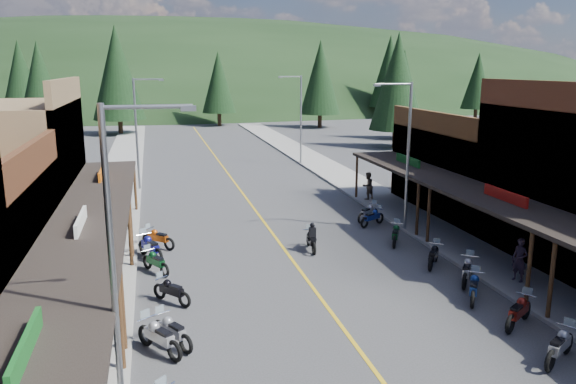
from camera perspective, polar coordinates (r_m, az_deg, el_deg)
ground at (r=21.82m, az=3.64°, el=-11.12°), size 220.00×220.00×0.00m
centerline at (r=40.47m, az=-4.78°, el=0.08°), size 0.15×90.00×0.01m
sidewalk_west at (r=40.09m, az=-17.15°, el=-0.47°), size 3.40×94.00×0.15m
sidewalk_east at (r=42.63m, az=6.85°, el=0.77°), size 3.40×94.00×0.15m
shop_east_3 at (r=36.76m, az=19.15°, el=2.15°), size 10.90×10.20×6.20m
streetlight_0 at (r=13.77m, az=-16.89°, el=-6.22°), size 2.16×0.18×8.00m
streetlight_1 at (r=41.28m, az=-14.97°, el=6.21°), size 2.16×0.18×8.00m
streetlight_2 at (r=30.31m, az=11.88°, el=4.18°), size 2.16×0.18×8.00m
streetlight_3 at (r=50.92m, az=1.16°, el=7.77°), size 2.16×0.18×8.00m
ridge_hill at (r=154.41m, az=-11.57°, el=9.13°), size 310.00×140.00×60.00m
pine_1 at (r=90.85m, az=-25.54°, el=10.47°), size 5.88×5.88×12.50m
pine_2 at (r=77.15m, az=-16.98°, el=11.52°), size 6.72×6.72×14.00m
pine_3 at (r=85.66m, az=-7.08°, el=11.01°), size 5.04×5.04×11.00m
pine_4 at (r=82.63m, az=3.30°, el=11.55°), size 5.88×5.88×12.50m
pine_5 at (r=99.46m, az=10.28°, el=11.99°), size 6.72×6.72×14.00m
pine_6 at (r=98.02m, az=18.72°, el=10.65°), size 5.04×5.04×11.00m
pine_9 at (r=70.78m, az=11.64°, el=10.45°), size 4.93×4.93×10.80m
pine_10 at (r=70.10m, az=-23.88°, el=9.95°), size 5.38×5.38×11.60m
pine_11 at (r=62.72m, az=11.05°, el=10.96°), size 5.82×5.82×12.40m
bike_west_6 at (r=18.43m, az=-12.96°, el=-14.03°), size 1.80×2.17×1.22m
bike_west_7 at (r=18.79m, az=-11.69°, el=-13.53°), size 1.66×2.07×1.16m
bike_west_8 at (r=21.93m, az=-11.75°, el=-9.70°), size 1.73×1.87×1.09m
bike_west_9 at (r=25.12m, az=-13.31°, el=-6.82°), size 1.56×2.01×1.12m
bike_west_10 at (r=26.88m, az=-13.81°, el=-5.35°), size 1.66×2.38×1.30m
bike_west_11 at (r=28.40m, az=-13.06°, el=-4.50°), size 1.90×1.87×1.14m
bike_east_5 at (r=19.34m, az=25.90°, el=-13.77°), size 2.13×1.69×1.19m
bike_east_6 at (r=21.23m, az=22.40°, el=-11.05°), size 2.11×1.75×1.19m
bike_east_7 at (r=22.82m, az=18.37°, el=-9.10°), size 1.71×2.07×1.17m
bike_east_8 at (r=24.48m, az=17.74°, el=-7.50°), size 1.86×2.10×1.21m
bike_east_9 at (r=26.08m, az=14.58°, el=-6.19°), size 1.69×1.90×1.10m
bike_east_10 at (r=28.81m, az=10.88°, el=-4.15°), size 1.55×2.07×1.14m
bike_east_11 at (r=31.87m, az=8.57°, el=-2.47°), size 1.98×1.50×1.10m
bike_east_12 at (r=32.78m, az=8.13°, el=-2.00°), size 1.99×1.68×1.13m
rider_on_bike at (r=27.36m, az=2.38°, el=-4.79°), size 0.81×1.98×1.47m
pedestrian_east_a at (r=24.95m, az=22.47°, el=-6.37°), size 0.65×0.78×1.83m
pedestrian_east_b at (r=37.51m, az=8.09°, el=0.64°), size 1.02×0.82×1.82m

